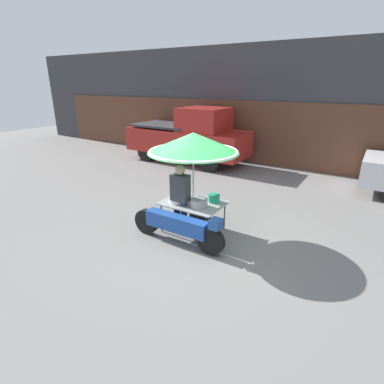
% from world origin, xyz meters
% --- Properties ---
extents(ground_plane, '(36.00, 36.00, 0.00)m').
position_xyz_m(ground_plane, '(0.00, 0.00, 0.00)').
color(ground_plane, slate).
extents(shopfront_building, '(28.00, 2.06, 4.42)m').
position_xyz_m(shopfront_building, '(0.00, 7.59, 2.19)').
color(shopfront_building, '#38383D').
rests_on(shopfront_building, ground).
extents(vendor_motorcycle_cart, '(2.11, 1.85, 2.14)m').
position_xyz_m(vendor_motorcycle_cart, '(-0.24, 0.30, 1.67)').
color(vendor_motorcycle_cart, black).
rests_on(vendor_motorcycle_cart, ground).
extents(vendor_person, '(0.38, 0.22, 1.51)m').
position_xyz_m(vendor_person, '(-0.41, 0.13, 0.84)').
color(vendor_person, navy).
rests_on(vendor_person, ground).
extents(pickup_truck, '(4.94, 1.76, 2.17)m').
position_xyz_m(pickup_truck, '(-3.52, 5.34, 1.03)').
color(pickup_truck, black).
rests_on(pickup_truck, ground).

